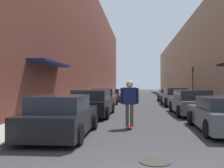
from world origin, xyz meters
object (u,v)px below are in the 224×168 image
(parked_car_right_2, at_px, (174,97))
(manhole_cover, at_px, (155,161))
(parked_car_right_1, at_px, (191,103))
(parked_car_left_1, at_px, (93,103))
(parked_car_right_3, at_px, (168,95))
(traffic_light, at_px, (193,79))
(parked_car_left_3, at_px, (112,95))
(parked_car_left_2, at_px, (104,98))
(parked_car_left_0, at_px, (61,117))
(skateboarder, at_px, (129,99))

(parked_car_right_2, bearing_deg, manhole_cover, -99.92)
(parked_car_right_1, bearing_deg, parked_car_left_1, -168.40)
(manhole_cover, bearing_deg, parked_car_right_3, 82.32)
(parked_car_left_1, bearing_deg, parked_car_right_2, 53.39)
(traffic_light, bearing_deg, parked_car_left_3, -176.27)
(parked_car_left_2, xyz_separation_m, traffic_light, (8.12, 6.31, 1.55))
(parked_car_left_2, distance_m, manhole_cover, 14.22)
(parked_car_right_3, bearing_deg, manhole_cover, -97.68)
(parked_car_right_1, height_order, manhole_cover, parked_car_right_1)
(parked_car_left_0, xyz_separation_m, parked_car_left_3, (-0.06, 17.19, -0.03))
(parked_car_right_2, distance_m, skateboarder, 11.42)
(parked_car_left_0, height_order, skateboarder, skateboarder)
(parked_car_left_3, xyz_separation_m, skateboarder, (2.25, -15.51, 0.54))
(parked_car_left_0, distance_m, manhole_cover, 3.84)
(parked_car_left_0, bearing_deg, parked_car_left_1, 89.10)
(parked_car_right_1, relative_size, traffic_light, 1.37)
(parked_car_left_2, bearing_deg, parked_car_left_0, -89.67)
(manhole_cover, bearing_deg, parked_car_left_2, 101.89)
(parked_car_left_0, bearing_deg, manhole_cover, -41.09)
(parked_car_right_2, height_order, traffic_light, traffic_light)
(parked_car_left_2, height_order, parked_car_right_1, parked_car_right_1)
(parked_car_right_3, bearing_deg, traffic_light, -2.88)
(parked_car_left_0, relative_size, skateboarder, 2.21)
(parked_car_left_2, xyz_separation_m, parked_car_left_3, (0.00, 5.78, -0.06))
(parked_car_left_3, xyz_separation_m, parked_car_right_1, (5.55, -10.76, 0.06))
(parked_car_left_3, relative_size, skateboarder, 2.26)
(parked_car_left_2, xyz_separation_m, parked_car_right_2, (5.56, 1.20, 0.02))
(skateboarder, relative_size, traffic_light, 0.55)
(parked_car_left_1, distance_m, parked_car_left_2, 6.09)
(parked_car_left_1, height_order, skateboarder, skateboarder)
(skateboarder, xyz_separation_m, traffic_light, (5.87, 16.03, 1.08))
(parked_car_right_1, relative_size, manhole_cover, 6.63)
(parked_car_right_2, bearing_deg, parked_car_right_1, -90.10)
(parked_car_left_2, height_order, manhole_cover, parked_car_left_2)
(parked_car_left_3, distance_m, traffic_light, 8.29)
(parked_car_right_2, height_order, manhole_cover, parked_car_right_2)
(parked_car_left_2, height_order, traffic_light, traffic_light)
(parked_car_left_1, bearing_deg, manhole_cover, -70.43)
(skateboarder, bearing_deg, parked_car_right_1, 55.13)
(parked_car_right_3, bearing_deg, parked_car_right_2, -91.14)
(parked_car_left_0, xyz_separation_m, traffic_light, (8.05, 17.72, 1.58))
(parked_car_left_1, distance_m, parked_car_right_2, 9.08)
(parked_car_left_1, distance_m, parked_car_right_1, 5.52)
(skateboarder, relative_size, manhole_cover, 2.63)
(parked_car_left_0, distance_m, parked_car_right_1, 8.45)
(parked_car_left_2, distance_m, parked_car_right_1, 7.46)
(parked_car_left_3, relative_size, manhole_cover, 5.94)
(parked_car_left_1, relative_size, parked_car_left_3, 1.08)
(parked_car_left_1, xyz_separation_m, parked_car_right_1, (5.40, 1.11, -0.01))
(parked_car_right_2, xyz_separation_m, traffic_light, (2.56, 5.11, 1.53))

